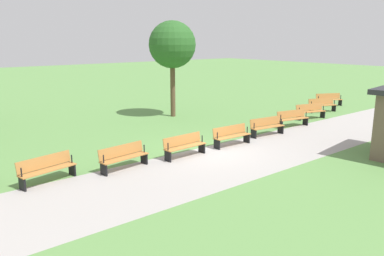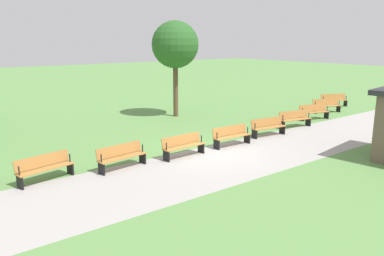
{
  "view_description": "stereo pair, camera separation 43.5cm",
  "coord_description": "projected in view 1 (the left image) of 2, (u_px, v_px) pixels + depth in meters",
  "views": [
    {
      "loc": [
        10.63,
        11.81,
        4.7
      ],
      "look_at": [
        -0.0,
        -1.26,
        0.8
      ],
      "focal_mm": 35.85,
      "sensor_mm": 36.0,
      "label": 1
    },
    {
      "loc": [
        10.29,
        12.08,
        4.7
      ],
      "look_at": [
        -0.0,
        -1.26,
        0.8
      ],
      "focal_mm": 35.85,
      "sensor_mm": 36.0,
      "label": 2
    }
  ],
  "objects": [
    {
      "name": "bench_8",
      "position": [
        47.0,
        169.0,
        12.84
      ],
      "size": [
        2.0,
        0.85,
        0.89
      ],
      "rotation": [
        0.0,
        0.0,
        0.2
      ],
      "color": "#B27538",
      "rests_on": "ground"
    },
    {
      "name": "bench_5",
      "position": [
        231.0,
        135.0,
        17.32
      ],
      "size": [
        1.96,
        0.55,
        0.89
      ],
      "rotation": [
        0.0,
        0.0,
        -0.04
      ],
      "color": "#B27538",
      "rests_on": "ground"
    },
    {
      "name": "bench_3",
      "position": [
        292.0,
        118.0,
        21.1
      ],
      "size": [
        2.0,
        0.85,
        0.89
      ],
      "rotation": [
        0.0,
        0.0,
        -0.2
      ],
      "color": "#B27538",
      "rests_on": "ground"
    },
    {
      "name": "path_paving",
      "position": [
        234.0,
        159.0,
        15.43
      ],
      "size": [
        44.38,
        4.21,
        0.01
      ],
      "primitive_type": "cube",
      "color": "#A39E99",
      "rests_on": "ground"
    },
    {
      "name": "bench_6",
      "position": [
        184.0,
        145.0,
        15.66
      ],
      "size": [
        1.96,
        0.55,
        0.89
      ],
      "rotation": [
        0.0,
        0.0,
        0.04
      ],
      "color": "#B27538",
      "rests_on": "ground"
    },
    {
      "name": "ground_plane",
      "position": [
        210.0,
        151.0,
        16.53
      ],
      "size": [
        120.0,
        120.0,
        0.0
      ],
      "primitive_type": "plane",
      "color": "#5B8C47"
    },
    {
      "name": "bench_4",
      "position": [
        267.0,
        126.0,
        19.14
      ],
      "size": [
        1.98,
        0.7,
        0.89
      ],
      "rotation": [
        0.0,
        0.0,
        -0.12
      ],
      "color": "#B27538",
      "rests_on": "ground"
    },
    {
      "name": "bench_1",
      "position": [
        322.0,
        105.0,
        25.41
      ],
      "size": [
        1.99,
        1.12,
        0.89
      ],
      "rotation": [
        0.0,
        0.0,
        -0.36
      ],
      "color": "#B27538",
      "rests_on": "ground"
    },
    {
      "name": "tree_2",
      "position": [
        172.0,
        45.0,
        23.08
      ],
      "size": [
        2.85,
        2.85,
        5.83
      ],
      "color": "brown",
      "rests_on": "ground"
    },
    {
      "name": "bench_0",
      "position": [
        329.0,
        99.0,
        27.73
      ],
      "size": [
        1.96,
        1.25,
        0.89
      ],
      "rotation": [
        0.0,
        0.0,
        -0.44
      ],
      "color": "#B27538",
      "rests_on": "ground"
    },
    {
      "name": "bench_7",
      "position": [
        123.0,
        156.0,
        14.17
      ],
      "size": [
        1.98,
        0.7,
        0.89
      ],
      "rotation": [
        0.0,
        0.0,
        0.12
      ],
      "color": "#B27538",
      "rests_on": "ground"
    },
    {
      "name": "bench_2",
      "position": [
        310.0,
        111.0,
        23.2
      ],
      "size": [
        2.0,
        0.99,
        0.89
      ],
      "rotation": [
        0.0,
        0.0,
        -0.28
      ],
      "color": "#B27538",
      "rests_on": "ground"
    }
  ]
}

